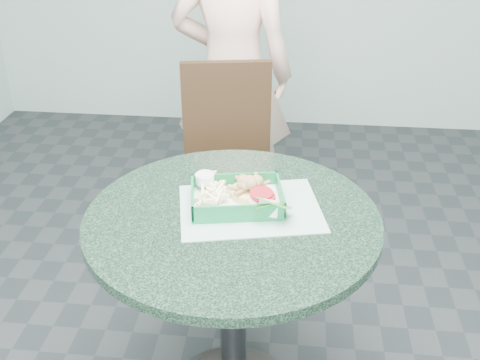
# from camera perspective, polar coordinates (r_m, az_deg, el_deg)

# --- Properties ---
(cafe_table) EXTENTS (0.85, 0.85, 0.75)m
(cafe_table) POSITION_cam_1_polar(r_m,az_deg,el_deg) (1.72, -0.74, -8.87)
(cafe_table) COLOR #303033
(cafe_table) RESTS_ON floor
(dining_chair) EXTENTS (0.39, 0.39, 0.93)m
(dining_chair) POSITION_cam_1_polar(r_m,az_deg,el_deg) (2.47, -1.61, 2.45)
(dining_chair) COLOR #34210F
(dining_chair) RESTS_ON floor
(diner_person) EXTENTS (0.64, 0.45, 1.67)m
(diner_person) POSITION_cam_1_polar(r_m,az_deg,el_deg) (2.67, -0.81, 11.55)
(diner_person) COLOR beige
(diner_person) RESTS_ON floor
(placemat) EXTENTS (0.46, 0.38, 0.00)m
(placemat) POSITION_cam_1_polar(r_m,az_deg,el_deg) (1.65, 1.02, -3.46)
(placemat) COLOR #8FBAB0
(placemat) RESTS_ON cafe_table
(food_basket) EXTENTS (0.26, 0.19, 0.05)m
(food_basket) POSITION_cam_1_polar(r_m,az_deg,el_deg) (1.66, -0.34, -2.68)
(food_basket) COLOR #127039
(food_basket) RESTS_ON placemat
(crab_sandwich) EXTENTS (0.11, 0.11, 0.07)m
(crab_sandwich) POSITION_cam_1_polar(r_m,az_deg,el_deg) (1.66, 1.13, -1.28)
(crab_sandwich) COLOR #E4BE6E
(crab_sandwich) RESTS_ON food_basket
(fries_pile) EXTENTS (0.11, 0.12, 0.04)m
(fries_pile) POSITION_cam_1_polar(r_m,az_deg,el_deg) (1.68, -2.48, -1.47)
(fries_pile) COLOR #FDF2B4
(fries_pile) RESTS_ON food_basket
(sauce_ramekin) EXTENTS (0.06, 0.06, 0.03)m
(sauce_ramekin) POSITION_cam_1_polar(r_m,az_deg,el_deg) (1.72, -3.03, -0.11)
(sauce_ramekin) COLOR white
(sauce_ramekin) RESTS_ON food_basket
(garnish_cup) EXTENTS (0.12, 0.12, 0.05)m
(garnish_cup) POSITION_cam_1_polar(r_m,az_deg,el_deg) (1.60, 2.31, -2.99)
(garnish_cup) COLOR white
(garnish_cup) RESTS_ON food_basket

